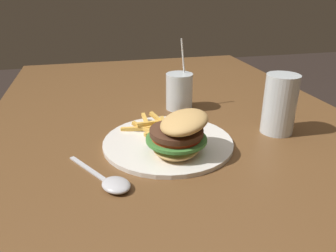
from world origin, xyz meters
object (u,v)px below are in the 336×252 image
(beer_glass, at_px, (279,105))
(spoon, at_px, (114,184))
(meal_plate_near, at_px, (174,137))
(juice_glass, at_px, (179,93))

(beer_glass, distance_m, spoon, 0.46)
(beer_glass, xyz_separation_m, spoon, (0.15, -0.42, -0.06))
(meal_plate_near, height_order, juice_glass, juice_glass)
(meal_plate_near, relative_size, spoon, 1.69)
(beer_glass, relative_size, juice_glass, 0.73)
(meal_plate_near, xyz_separation_m, spoon, (0.12, -0.15, -0.02))
(meal_plate_near, bearing_deg, beer_glass, 96.91)
(juice_glass, bearing_deg, spoon, -31.44)
(meal_plate_near, distance_m, beer_glass, 0.28)
(meal_plate_near, height_order, spoon, meal_plate_near)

